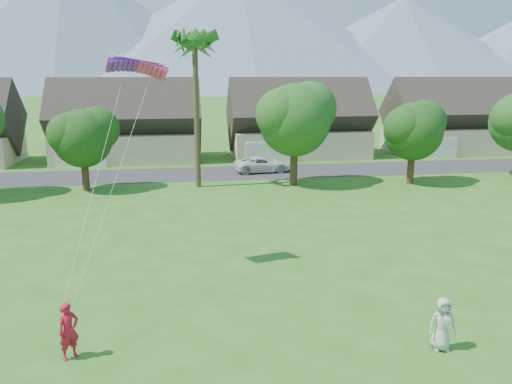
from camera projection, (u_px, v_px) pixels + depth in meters
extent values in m
cube|color=#2D2D30|center=(217.00, 173.00, 47.20)|extent=(90.00, 7.00, 0.01)
imported|color=red|center=(69.00, 331.00, 16.30)|extent=(0.85, 0.82, 1.96)
imported|color=#B5B6B1|center=(442.00, 324.00, 16.84)|extent=(0.99, 0.72, 1.87)
imported|color=silver|center=(262.00, 164.00, 47.67)|extent=(5.52, 2.92, 1.48)
cone|color=slate|center=(70.00, 21.00, 248.29)|extent=(190.00, 190.00, 70.00)
cone|color=slate|center=(240.00, 31.00, 261.85)|extent=(240.00, 240.00, 62.00)
cone|color=slate|center=(401.00, 45.00, 276.60)|extent=(200.00, 200.00, 50.00)
cube|color=beige|center=(128.00, 146.00, 54.17)|extent=(15.00, 8.00, 3.00)
cube|color=#382D28|center=(126.00, 116.00, 53.42)|extent=(15.75, 8.15, 8.15)
cube|color=silver|center=(81.00, 157.00, 49.74)|extent=(4.80, 0.12, 2.20)
cube|color=beige|center=(298.00, 143.00, 57.00)|extent=(15.00, 8.00, 3.00)
cube|color=#382D28|center=(299.00, 114.00, 56.24)|extent=(15.75, 8.15, 8.15)
cube|color=silver|center=(268.00, 153.00, 52.56)|extent=(4.80, 0.12, 2.20)
cube|color=beige|center=(453.00, 140.00, 59.82)|extent=(15.00, 8.00, 3.00)
cube|color=#382D28|center=(455.00, 112.00, 59.06)|extent=(15.75, 8.15, 8.15)
cube|color=silver|center=(437.00, 149.00, 55.38)|extent=(4.80, 0.12, 2.20)
cylinder|color=#47301C|center=(86.00, 177.00, 40.03)|extent=(0.56, 0.56, 2.18)
sphere|color=#214916|center=(83.00, 138.00, 39.31)|extent=(4.62, 4.62, 4.62)
cylinder|color=#47301C|center=(294.00, 168.00, 42.00)|extent=(0.62, 0.62, 2.82)
sphere|color=#214916|center=(295.00, 120.00, 41.07)|extent=(5.98, 5.98, 5.98)
cylinder|color=#47301C|center=(410.00, 170.00, 42.58)|extent=(0.58, 0.58, 2.30)
sphere|color=#214916|center=(413.00, 131.00, 41.82)|extent=(4.90, 4.90, 4.90)
cylinder|color=#4C3D26|center=(197.00, 114.00, 40.23)|extent=(0.44, 0.44, 12.00)
sphere|color=#286021|center=(194.00, 33.00, 38.78)|extent=(3.00, 3.00, 3.00)
cube|color=#7016A9|center=(122.00, 65.00, 21.97)|extent=(1.46, 1.23, 0.50)
cube|color=#DB297B|center=(152.00, 65.00, 22.16)|extent=(1.46, 1.23, 0.50)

